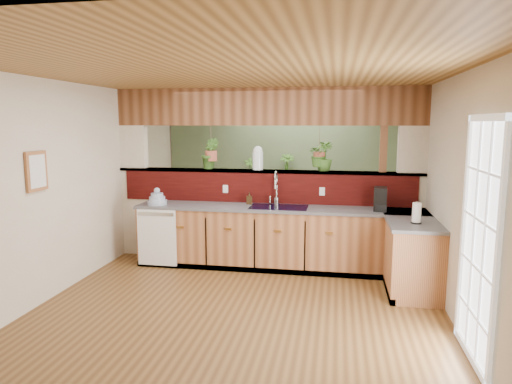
% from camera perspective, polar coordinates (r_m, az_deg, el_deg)
% --- Properties ---
extents(ground, '(4.60, 7.00, 0.01)m').
position_cam_1_polar(ground, '(5.87, -0.91, -12.20)').
color(ground, brown).
rests_on(ground, ground).
extents(ceiling, '(4.60, 7.00, 0.01)m').
position_cam_1_polar(ceiling, '(5.51, -0.98, 13.96)').
color(ceiling, brown).
rests_on(ceiling, ground).
extents(wall_back, '(4.60, 0.02, 2.60)m').
position_cam_1_polar(wall_back, '(8.98, 3.34, 3.57)').
color(wall_back, beige).
rests_on(wall_back, ground).
extents(wall_front, '(4.60, 0.02, 2.60)m').
position_cam_1_polar(wall_front, '(2.30, -18.28, -11.81)').
color(wall_front, beige).
rests_on(wall_front, ground).
extents(wall_left, '(0.02, 7.00, 2.60)m').
position_cam_1_polar(wall_left, '(6.39, -21.62, 0.94)').
color(wall_left, beige).
rests_on(wall_left, ground).
extents(wall_right, '(0.02, 7.00, 2.60)m').
position_cam_1_polar(wall_right, '(5.59, 22.89, -0.16)').
color(wall_right, beige).
rests_on(wall_right, ground).
extents(pass_through_partition, '(4.60, 0.21, 2.60)m').
position_cam_1_polar(pass_through_partition, '(6.87, 1.45, 1.12)').
color(pass_through_partition, beige).
rests_on(pass_through_partition, ground).
extents(pass_through_ledge, '(4.60, 0.21, 0.04)m').
position_cam_1_polar(pass_through_ledge, '(6.86, 1.22, 2.61)').
color(pass_through_ledge, brown).
rests_on(pass_through_ledge, ground).
extents(header_beam, '(4.60, 0.15, 0.55)m').
position_cam_1_polar(header_beam, '(6.82, 1.24, 10.61)').
color(header_beam, brown).
rests_on(header_beam, ground).
extents(sage_backwall, '(4.55, 0.02, 2.55)m').
position_cam_1_polar(sage_backwall, '(8.96, 3.33, 3.56)').
color(sage_backwall, '#556B49').
rests_on(sage_backwall, ground).
extents(countertop, '(4.14, 1.52, 0.90)m').
position_cam_1_polar(countertop, '(6.47, 7.91, -6.14)').
color(countertop, brown).
rests_on(countertop, ground).
extents(dishwasher, '(0.58, 0.03, 0.82)m').
position_cam_1_polar(dishwasher, '(6.76, -12.29, -5.55)').
color(dishwasher, white).
rests_on(dishwasher, ground).
extents(navy_sink, '(0.82, 0.50, 0.18)m').
position_cam_1_polar(navy_sink, '(6.54, 2.86, -2.56)').
color(navy_sink, black).
rests_on(navy_sink, countertop).
extents(french_door, '(0.06, 1.02, 2.16)m').
position_cam_1_polar(french_door, '(4.39, 26.02, -5.93)').
color(french_door, white).
rests_on(french_door, ground).
extents(framed_print, '(0.04, 0.35, 0.45)m').
position_cam_1_polar(framed_print, '(5.69, -25.73, 2.35)').
color(framed_print, brown).
rests_on(framed_print, wall_left).
extents(faucet, '(0.22, 0.22, 0.50)m').
position_cam_1_polar(faucet, '(6.64, 2.50, 0.67)').
color(faucet, '#B7B7B2').
rests_on(faucet, countertop).
extents(dish_stack, '(0.29, 0.29, 0.25)m').
position_cam_1_polar(dish_stack, '(6.86, -12.25, -0.89)').
color(dish_stack, '#99A8C6').
rests_on(dish_stack, countertop).
extents(soap_dispenser, '(0.09, 0.09, 0.18)m').
position_cam_1_polar(soap_dispenser, '(6.73, -0.84, -0.77)').
color(soap_dispenser, '#3B2A15').
rests_on(soap_dispenser, countertop).
extents(coffee_maker, '(0.17, 0.29, 0.32)m').
position_cam_1_polar(coffee_maker, '(6.46, 15.28, -0.96)').
color(coffee_maker, black).
rests_on(coffee_maker, countertop).
extents(paper_towel, '(0.12, 0.12, 0.27)m').
position_cam_1_polar(paper_towel, '(5.76, 19.43, -2.54)').
color(paper_towel, black).
rests_on(paper_towel, countertop).
extents(glass_jar, '(0.16, 0.16, 0.35)m').
position_cam_1_polar(glass_jar, '(6.86, 0.23, 4.27)').
color(glass_jar, silver).
rests_on(glass_jar, pass_through_ledge).
extents(ledge_plant_left, '(0.31, 0.27, 0.48)m').
position_cam_1_polar(ledge_plant_left, '(7.02, -5.76, 4.83)').
color(ledge_plant_left, '#335C20').
rests_on(ledge_plant_left, pass_through_ledge).
extents(ledge_plant_right, '(0.27, 0.27, 0.43)m').
position_cam_1_polar(ledge_plant_right, '(6.76, 8.52, 4.42)').
color(ledge_plant_right, '#335C20').
rests_on(ledge_plant_right, pass_through_ledge).
extents(hanging_plant_a, '(0.24, 0.21, 0.53)m').
position_cam_1_polar(hanging_plant_a, '(7.01, -5.66, 5.83)').
color(hanging_plant_a, brown).
rests_on(hanging_plant_a, header_beam).
extents(hanging_plant_b, '(0.41, 0.38, 0.53)m').
position_cam_1_polar(hanging_plant_b, '(6.75, 7.95, 6.05)').
color(hanging_plant_b, brown).
rests_on(hanging_plant_b, header_beam).
extents(shelving_console, '(1.49, 0.96, 0.97)m').
position_cam_1_polar(shelving_console, '(8.87, 1.84, -1.70)').
color(shelving_console, black).
rests_on(shelving_console, ground).
extents(shelf_plant_a, '(0.26, 0.20, 0.44)m').
position_cam_1_polar(shelf_plant_a, '(8.84, -0.77, 2.88)').
color(shelf_plant_a, '#335C20').
rests_on(shelf_plant_a, shelving_console).
extents(shelf_plant_b, '(0.32, 0.32, 0.52)m').
position_cam_1_polar(shelf_plant_b, '(8.73, 3.86, 3.07)').
color(shelf_plant_b, '#335C20').
rests_on(shelf_plant_b, shelving_console).
extents(floor_plant, '(0.93, 0.87, 0.82)m').
position_cam_1_polar(floor_plant, '(7.67, 8.54, -4.09)').
color(floor_plant, '#335C20').
rests_on(floor_plant, ground).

